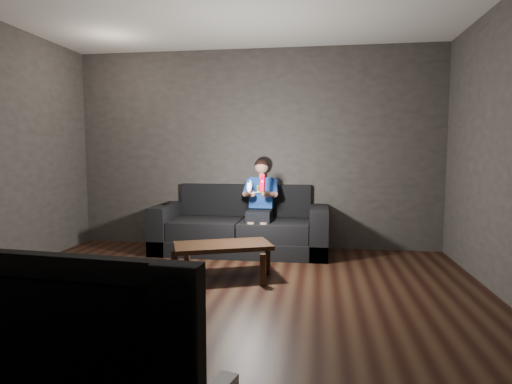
# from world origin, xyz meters

# --- Properties ---
(floor) EXTENTS (5.00, 5.00, 0.00)m
(floor) POSITION_xyz_m (0.00, 0.00, 0.00)
(floor) COLOR black
(floor) RESTS_ON ground
(back_wall) EXTENTS (5.00, 0.04, 2.70)m
(back_wall) POSITION_xyz_m (0.00, 2.50, 1.35)
(back_wall) COLOR #34302E
(back_wall) RESTS_ON ground
(sofa) EXTENTS (2.25, 0.97, 0.87)m
(sofa) POSITION_xyz_m (-0.13, 2.18, 0.28)
(sofa) COLOR black
(sofa) RESTS_ON floor
(child) EXTENTS (0.45, 0.56, 1.12)m
(child) POSITION_xyz_m (0.12, 2.11, 0.73)
(child) COLOR black
(child) RESTS_ON sofa
(wii_remote_red) EXTENTS (0.06, 0.09, 0.21)m
(wii_remote_red) POSITION_xyz_m (0.21, 1.68, 0.95)
(wii_remote_red) COLOR red
(wii_remote_red) RESTS_ON child
(nunchuk_white) EXTENTS (0.08, 0.11, 0.17)m
(nunchuk_white) POSITION_xyz_m (0.05, 1.69, 0.91)
(nunchuk_white) COLOR white
(nunchuk_white) RESTS_ON child
(wii_remote_black) EXTENTS (0.04, 0.14, 0.03)m
(wii_remote_black) POSITION_xyz_m (-1.14, 2.09, 0.63)
(wii_remote_black) COLOR black
(wii_remote_black) RESTS_ON sofa
(coffee_table) EXTENTS (1.11, 0.83, 0.36)m
(coffee_table) POSITION_xyz_m (-0.12, 0.96, 0.31)
(coffee_table) COLOR black
(coffee_table) RESTS_ON floor
(tv) EXTENTS (1.07, 0.24, 0.61)m
(tv) POSITION_xyz_m (0.09, -2.27, 0.76)
(tv) COLOR black
(tv) RESTS_ON media_console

